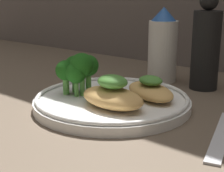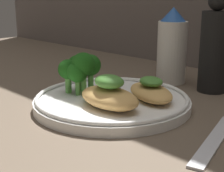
{
  "view_description": "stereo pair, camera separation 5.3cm",
  "coord_description": "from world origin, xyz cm",
  "px_view_note": "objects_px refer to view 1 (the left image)",
  "views": [
    {
      "loc": [
        32.52,
        -39.28,
        17.34
      ],
      "look_at": [
        0.0,
        0.0,
        3.4
      ],
      "focal_mm": 55.0,
      "sensor_mm": 36.0,
      "label": 1
    },
    {
      "loc": [
        36.4,
        -35.71,
        17.34
      ],
      "look_at": [
        0.0,
        0.0,
        3.4
      ],
      "focal_mm": 55.0,
      "sensor_mm": 36.0,
      "label": 2
    }
  ],
  "objects_px": {
    "broccoli_bunch": "(78,69)",
    "pepper_grinder": "(206,46)",
    "sauce_bottle": "(163,46)",
    "plate": "(112,101)"
  },
  "relations": [
    {
      "from": "broccoli_bunch",
      "to": "pepper_grinder",
      "type": "relative_size",
      "value": 0.39
    },
    {
      "from": "sauce_bottle",
      "to": "broccoli_bunch",
      "type": "bearing_deg",
      "value": -98.01
    },
    {
      "from": "plate",
      "to": "sauce_bottle",
      "type": "xyz_separation_m",
      "value": [
        -0.03,
        0.19,
        0.06
      ]
    },
    {
      "from": "broccoli_bunch",
      "to": "plate",
      "type": "bearing_deg",
      "value": 15.45
    },
    {
      "from": "broccoli_bunch",
      "to": "sauce_bottle",
      "type": "height_order",
      "value": "sauce_bottle"
    },
    {
      "from": "broccoli_bunch",
      "to": "sauce_bottle",
      "type": "distance_m",
      "value": 0.21
    },
    {
      "from": "plate",
      "to": "broccoli_bunch",
      "type": "height_order",
      "value": "broccoli_bunch"
    },
    {
      "from": "plate",
      "to": "pepper_grinder",
      "type": "relative_size",
      "value": 1.39
    },
    {
      "from": "plate",
      "to": "broccoli_bunch",
      "type": "bearing_deg",
      "value": -164.55
    },
    {
      "from": "plate",
      "to": "pepper_grinder",
      "type": "xyz_separation_m",
      "value": [
        0.06,
        0.19,
        0.07
      ]
    }
  ]
}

